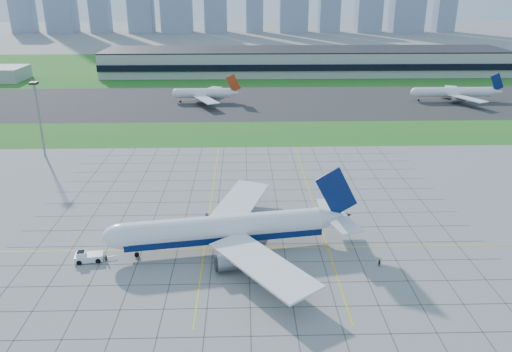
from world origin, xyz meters
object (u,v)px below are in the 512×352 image
Objects in this scene: light_mast at (38,110)px; pushback_tug at (88,257)px; crew_near at (106,259)px; distant_jet_2 at (454,92)px; airliner at (226,229)px; crew_far at (379,263)px; distant_jet_1 at (205,93)px.

light_mast is 2.94× the size of pushback_tug.
crew_near is 0.04× the size of distant_jet_2.
airliner is 32.38× the size of crew_near.
crew_far is 0.04× the size of distant_jet_1.
distant_jet_2 is (175.97, 80.88, -11.69)m from light_mast.
pushback_tug reaches higher than crew_far.
airliner is 1.35× the size of distant_jet_1.
airliner is at bearing -0.16° from pushback_tug.
distant_jet_1 is (-14.99, 148.37, -0.45)m from airliner.
crew_near is at bearing -135.20° from crew_far.
light_mast is 96.40m from distant_jet_1.
pushback_tug is 153.75m from distant_jet_1.
light_mast reaches higher than distant_jet_1.
distant_jet_1 is at bearing 154.92° from crew_far.
crew_near is 1.08× the size of crew_far.
airliner is at bearing -126.91° from distant_jet_2.
distant_jet_2 is at bearing 44.12° from airliner.
pushback_tug is 5.33× the size of crew_far.
crew_near is at bearing -131.77° from distant_jet_2.
light_mast is at bearing 73.57° from crew_near.
distant_jet_1 reaches higher than crew_near.
crew_far is at bearing -48.33° from crew_near.
light_mast reaches higher than distant_jet_2.
light_mast is at bearing 107.26° from pushback_tug.
crew_near is at bearing -93.98° from distant_jet_1.
airliner is 26.53m from crew_near.
light_mast reaches higher than crew_far.
distant_jet_1 is (14.86, 152.99, 3.42)m from pushback_tug.
light_mast is 0.45× the size of airliner.
light_mast is at bearing 125.26° from airliner.
distant_jet_2 reaches higher than crew_far.
airliner is (65.03, -66.81, -11.25)m from light_mast.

